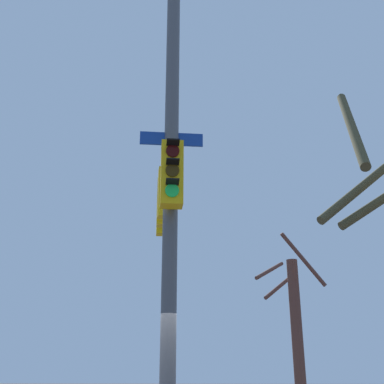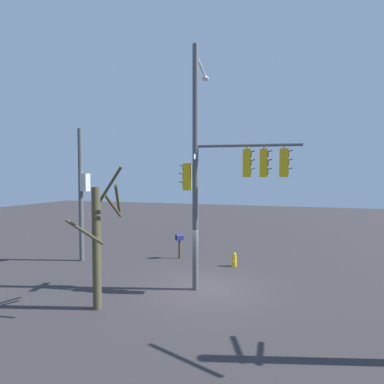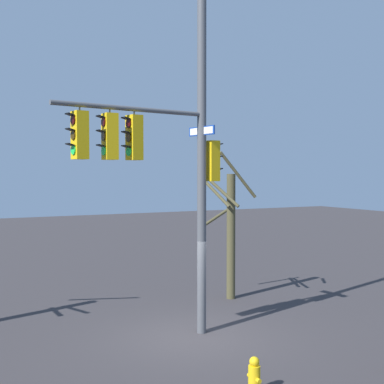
% 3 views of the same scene
% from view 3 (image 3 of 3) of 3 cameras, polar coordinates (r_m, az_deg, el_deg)
% --- Properties ---
extents(ground_plane, '(80.00, 80.00, 0.00)m').
position_cam_3_polar(ground_plane, '(14.16, 0.33, -15.74)').
color(ground_plane, '#353133').
extents(main_signal_pole_assembly, '(3.78, 4.82, 9.98)m').
position_cam_3_polar(main_signal_pole_assembly, '(13.26, -1.71, 6.42)').
color(main_signal_pole_assembly, '#4C4F54').
rests_on(main_signal_pole_assembly, ground).
extents(fire_hydrant, '(0.38, 0.24, 0.73)m').
position_cam_3_polar(fire_hydrant, '(10.83, 6.90, -19.56)').
color(fire_hydrant, yellow).
rests_on(fire_hydrant, ground).
extents(bare_tree_behind_pole, '(1.82, 1.75, 5.06)m').
position_cam_3_polar(bare_tree_behind_pole, '(17.78, 4.21, -4.13)').
color(bare_tree_behind_pole, '#48432A').
rests_on(bare_tree_behind_pole, ground).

